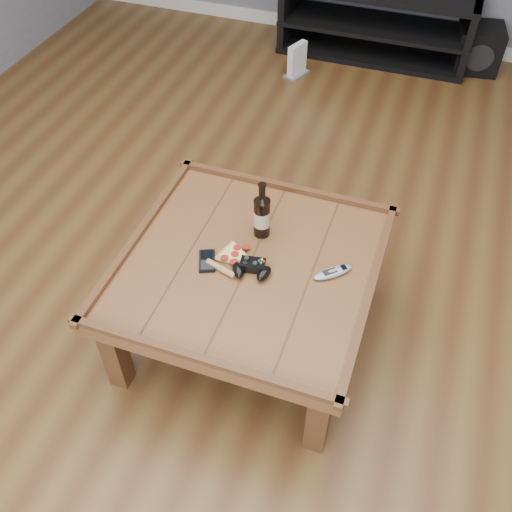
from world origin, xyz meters
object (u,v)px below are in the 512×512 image
(remote_control, at_px, (333,272))
(subwoofer, at_px, (478,48))
(pizza_slice, at_px, (233,258))
(smartphone, at_px, (207,261))
(game_controller, at_px, (252,269))
(coffee_table, at_px, (249,273))
(media_console, at_px, (376,23))
(beer_bottle, at_px, (262,215))
(game_console, at_px, (297,61))

(remote_control, distance_m, subwoofer, 2.80)
(pizza_slice, distance_m, smartphone, 0.10)
(game_controller, height_order, smartphone, game_controller)
(coffee_table, relative_size, game_controller, 6.02)
(coffee_table, relative_size, media_console, 0.74)
(game_controller, distance_m, subwoofer, 2.95)
(pizza_slice, bearing_deg, coffee_table, 18.39)
(beer_bottle, relative_size, game_console, 1.12)
(coffee_table, xyz_separation_m, smartphone, (-0.16, -0.05, 0.07))
(media_console, bearing_deg, beer_bottle, -90.16)
(coffee_table, height_order, pizza_slice, same)
(smartphone, bearing_deg, subwoofer, 49.62)
(coffee_table, relative_size, subwoofer, 2.92)
(pizza_slice, bearing_deg, game_controller, -7.52)
(coffee_table, height_order, game_controller, game_controller)
(game_controller, xyz_separation_m, smartphone, (-0.19, -0.01, -0.01))
(coffee_table, xyz_separation_m, pizza_slice, (-0.07, -0.00, 0.07))
(media_console, distance_m, game_console, 0.68)
(media_console, height_order, game_console, media_console)
(smartphone, bearing_deg, game_controller, -20.53)
(beer_bottle, bearing_deg, remote_control, -20.33)
(media_console, height_order, remote_control, media_console)
(subwoofer, bearing_deg, remote_control, -107.39)
(game_console, bearing_deg, coffee_table, -57.55)
(beer_bottle, bearing_deg, game_console, 102.11)
(media_console, relative_size, subwoofer, 3.97)
(game_controller, xyz_separation_m, game_console, (-0.48, 2.31, -0.36))
(subwoofer, bearing_deg, smartphone, -116.36)
(coffee_table, distance_m, smartphone, 0.18)
(coffee_table, xyz_separation_m, media_console, (0.00, 2.75, -0.15))
(media_console, bearing_deg, smartphone, -93.25)
(media_console, distance_m, beer_bottle, 2.59)
(beer_bottle, relative_size, pizza_slice, 0.97)
(coffee_table, height_order, game_console, coffee_table)
(coffee_table, height_order, beer_bottle, beer_bottle)
(remote_control, bearing_deg, game_console, 157.55)
(subwoofer, bearing_deg, game_console, -164.70)
(media_console, xyz_separation_m, pizza_slice, (-0.07, -2.75, 0.21))
(subwoofer, bearing_deg, game_controller, -112.93)
(media_console, height_order, game_controller, media_console)
(coffee_table, distance_m, game_console, 2.33)
(remote_control, height_order, subwoofer, remote_control)
(coffee_table, bearing_deg, smartphone, -161.96)
(game_controller, bearing_deg, smartphone, 173.05)
(game_controller, relative_size, pizza_slice, 0.63)
(pizza_slice, distance_m, game_console, 2.32)
(pizza_slice, distance_m, subwoofer, 2.93)
(coffee_table, distance_m, pizza_slice, 0.10)
(game_controller, bearing_deg, beer_bottle, 89.76)
(media_console, relative_size, pizza_slice, 5.11)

